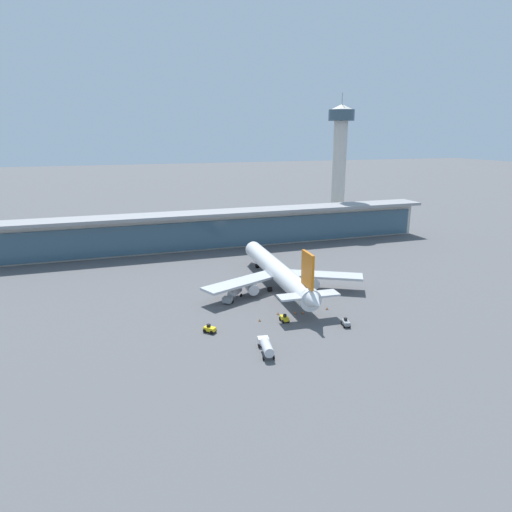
{
  "coord_description": "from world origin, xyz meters",
  "views": [
    {
      "loc": [
        -44.52,
        -116.34,
        45.61
      ],
      "look_at": [
        0.0,
        15.46,
        7.87
      ],
      "focal_mm": 31.85,
      "sensor_mm": 36.0,
      "label": 1
    }
  ],
  "objects_px": {
    "safety_cone_charlie": "(278,313)",
    "safety_cone_delta": "(260,320)",
    "service_truck_by_tail_grey": "(233,294)",
    "service_truck_mid_apron_white": "(266,346)",
    "service_truck_on_taxiway_yellow": "(284,318)",
    "safety_cone_alpha": "(303,312)",
    "safety_cone_bravo": "(295,313)",
    "service_truck_near_nose_grey": "(346,323)",
    "safety_cone_echo": "(327,308)",
    "control_tower": "(340,157)",
    "service_truck_under_wing_yellow": "(210,329)",
    "airliner_on_stand": "(278,272)"
  },
  "relations": [
    {
      "from": "control_tower",
      "to": "safety_cone_bravo",
      "type": "xyz_separation_m",
      "value": [
        -62.75,
        -94.05,
        -34.41
      ]
    },
    {
      "from": "service_truck_near_nose_grey",
      "to": "service_truck_by_tail_grey",
      "type": "distance_m",
      "value": 33.84
    },
    {
      "from": "service_truck_under_wing_yellow",
      "to": "service_truck_on_taxiway_yellow",
      "type": "xyz_separation_m",
      "value": [
        19.17,
        0.33,
        0.0
      ]
    },
    {
      "from": "service_truck_near_nose_grey",
      "to": "service_truck_on_taxiway_yellow",
      "type": "height_order",
      "value": "same"
    },
    {
      "from": "service_truck_by_tail_grey",
      "to": "safety_cone_delta",
      "type": "relative_size",
      "value": 11.33
    },
    {
      "from": "service_truck_by_tail_grey",
      "to": "service_truck_mid_apron_white",
      "type": "bearing_deg",
      "value": -93.84
    },
    {
      "from": "service_truck_under_wing_yellow",
      "to": "service_truck_by_tail_grey",
      "type": "relative_size",
      "value": 0.41
    },
    {
      "from": "safety_cone_alpha",
      "to": "safety_cone_charlie",
      "type": "relative_size",
      "value": 1.0
    },
    {
      "from": "service_truck_under_wing_yellow",
      "to": "service_truck_mid_apron_white",
      "type": "bearing_deg",
      "value": -57.41
    },
    {
      "from": "service_truck_mid_apron_white",
      "to": "safety_cone_alpha",
      "type": "distance_m",
      "value": 24.41
    },
    {
      "from": "service_truck_near_nose_grey",
      "to": "safety_cone_delta",
      "type": "distance_m",
      "value": 21.22
    },
    {
      "from": "service_truck_on_taxiway_yellow",
      "to": "safety_cone_alpha",
      "type": "xyz_separation_m",
      "value": [
        6.53,
        3.3,
        -0.56
      ]
    },
    {
      "from": "safety_cone_delta",
      "to": "service_truck_mid_apron_white",
      "type": "bearing_deg",
      "value": -104.53
    },
    {
      "from": "safety_cone_echo",
      "to": "service_truck_on_taxiway_yellow",
      "type": "bearing_deg",
      "value": -164.84
    },
    {
      "from": "airliner_on_stand",
      "to": "service_truck_mid_apron_white",
      "type": "xyz_separation_m",
      "value": [
        -17.67,
        -38.16,
        -3.68
      ]
    },
    {
      "from": "safety_cone_charlie",
      "to": "safety_cone_echo",
      "type": "bearing_deg",
      "value": -3.99
    },
    {
      "from": "airliner_on_stand",
      "to": "service_truck_mid_apron_white",
      "type": "relative_size",
      "value": 7.26
    },
    {
      "from": "airliner_on_stand",
      "to": "service_truck_near_nose_grey",
      "type": "height_order",
      "value": "airliner_on_stand"
    },
    {
      "from": "safety_cone_alpha",
      "to": "safety_cone_charlie",
      "type": "height_order",
      "value": "same"
    },
    {
      "from": "service_truck_by_tail_grey",
      "to": "safety_cone_delta",
      "type": "bearing_deg",
      "value": -83.1
    },
    {
      "from": "safety_cone_alpha",
      "to": "safety_cone_charlie",
      "type": "distance_m",
      "value": 6.54
    },
    {
      "from": "service_truck_under_wing_yellow",
      "to": "service_truck_near_nose_grey",
      "type": "bearing_deg",
      "value": -12.33
    },
    {
      "from": "service_truck_under_wing_yellow",
      "to": "control_tower",
      "type": "bearing_deg",
      "value": 48.59
    },
    {
      "from": "service_truck_under_wing_yellow",
      "to": "safety_cone_delta",
      "type": "relative_size",
      "value": 4.63
    },
    {
      "from": "service_truck_near_nose_grey",
      "to": "safety_cone_charlie",
      "type": "bearing_deg",
      "value": 137.05
    },
    {
      "from": "service_truck_mid_apron_white",
      "to": "safety_cone_alpha",
      "type": "bearing_deg",
      "value": 46.98
    },
    {
      "from": "service_truck_mid_apron_white",
      "to": "safety_cone_charlie",
      "type": "height_order",
      "value": "service_truck_mid_apron_white"
    },
    {
      "from": "airliner_on_stand",
      "to": "safety_cone_charlie",
      "type": "height_order",
      "value": "airliner_on_stand"
    },
    {
      "from": "control_tower",
      "to": "airliner_on_stand",
      "type": "bearing_deg",
      "value": -128.87
    },
    {
      "from": "airliner_on_stand",
      "to": "safety_cone_delta",
      "type": "bearing_deg",
      "value": -121.83
    },
    {
      "from": "service_truck_mid_apron_white",
      "to": "safety_cone_charlie",
      "type": "relative_size",
      "value": 12.65
    },
    {
      "from": "safety_cone_alpha",
      "to": "airliner_on_stand",
      "type": "bearing_deg",
      "value": 87.07
    },
    {
      "from": "service_truck_by_tail_grey",
      "to": "safety_cone_bravo",
      "type": "bearing_deg",
      "value": -51.1
    },
    {
      "from": "control_tower",
      "to": "safety_cone_charlie",
      "type": "xyz_separation_m",
      "value": [
        -67.18,
        -93.04,
        -34.41
      ]
    },
    {
      "from": "service_truck_near_nose_grey",
      "to": "service_truck_by_tail_grey",
      "type": "bearing_deg",
      "value": 128.4
    },
    {
      "from": "service_truck_on_taxiway_yellow",
      "to": "safety_cone_delta",
      "type": "relative_size",
      "value": 4.14
    },
    {
      "from": "service_truck_on_taxiway_yellow",
      "to": "safety_cone_bravo",
      "type": "height_order",
      "value": "service_truck_on_taxiway_yellow"
    },
    {
      "from": "service_truck_under_wing_yellow",
      "to": "safety_cone_delta",
      "type": "bearing_deg",
      "value": 10.38
    },
    {
      "from": "control_tower",
      "to": "safety_cone_charlie",
      "type": "distance_m",
      "value": 119.81
    },
    {
      "from": "service_truck_near_nose_grey",
      "to": "safety_cone_echo",
      "type": "xyz_separation_m",
      "value": [
        0.72,
        11.16,
        -0.56
      ]
    },
    {
      "from": "service_truck_on_taxiway_yellow",
      "to": "safety_cone_charlie",
      "type": "bearing_deg",
      "value": 88.13
    },
    {
      "from": "safety_cone_bravo",
      "to": "safety_cone_echo",
      "type": "relative_size",
      "value": 1.0
    },
    {
      "from": "service_truck_mid_apron_white",
      "to": "service_truck_under_wing_yellow",
      "type": "bearing_deg",
      "value": 122.59
    },
    {
      "from": "safety_cone_echo",
      "to": "service_truck_by_tail_grey",
      "type": "bearing_deg",
      "value": 144.76
    },
    {
      "from": "airliner_on_stand",
      "to": "control_tower",
      "type": "xyz_separation_m",
      "value": [
        59.76,
        74.13,
        29.34
      ]
    },
    {
      "from": "service_truck_by_tail_grey",
      "to": "airliner_on_stand",
      "type": "bearing_deg",
      "value": 16.36
    },
    {
      "from": "safety_cone_alpha",
      "to": "safety_cone_bravo",
      "type": "xyz_separation_m",
      "value": [
        -1.95,
        0.42,
        0.0
      ]
    },
    {
      "from": "service_truck_by_tail_grey",
      "to": "safety_cone_echo",
      "type": "xyz_separation_m",
      "value": [
        21.73,
        -15.35,
        -1.39
      ]
    },
    {
      "from": "safety_cone_bravo",
      "to": "safety_cone_charlie",
      "type": "bearing_deg",
      "value": 167.2
    },
    {
      "from": "safety_cone_charlie",
      "to": "safety_cone_delta",
      "type": "distance_m",
      "value": 6.48
    }
  ]
}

